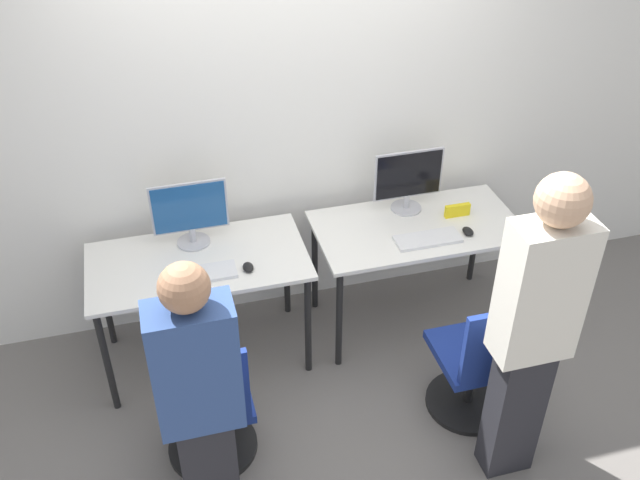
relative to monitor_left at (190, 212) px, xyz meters
The scene contains 15 objects.
ground_plane 1.27m from the monitor_left, 37.23° to the right, with size 20.00×20.00×0.00m, color slate.
wall_back 0.85m from the monitor_left, 22.89° to the left, with size 12.00×0.05×2.80m.
desk_left 0.34m from the monitor_left, 90.00° to the right, with size 1.24×0.66×0.74m.
monitor_left is the anchor object (origin of this frame).
keyboard_left 0.38m from the monitor_left, 90.00° to the right, with size 0.39×0.15×0.02m.
mouse_left 0.47m from the monitor_left, 52.29° to the right, with size 0.06×0.09×0.03m.
office_chair_left 1.12m from the monitor_left, 94.71° to the right, with size 0.48×0.48×0.87m.
person_left 1.32m from the monitor_left, 95.36° to the right, with size 0.36×0.21×1.56m.
desk_right 1.37m from the monitor_left, ahead, with size 1.24×0.66×0.74m.
monitor_right 1.33m from the monitor_left, ahead, with size 0.44×0.19×0.40m.
keyboard_right 1.39m from the monitor_left, 14.34° to the right, with size 0.39×0.15×0.02m.
mouse_right 1.63m from the monitor_left, 11.93° to the right, with size 0.06×0.09×0.03m.
office_chair_right 1.82m from the monitor_left, 36.34° to the right, with size 0.48×0.48×0.87m.
person_right 1.97m from the monitor_left, 44.78° to the right, with size 0.36×0.23×1.76m.
placard_right 1.62m from the monitor_left, ahead, with size 0.16×0.03×0.08m.
Camera 1 is at (-0.84, -2.95, 3.16)m, focal length 40.00 mm.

